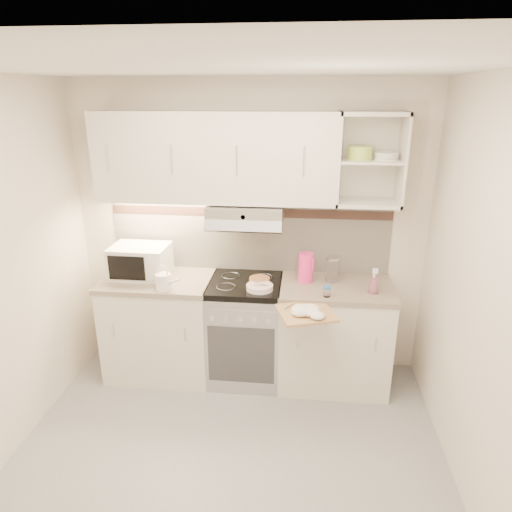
{
  "coord_description": "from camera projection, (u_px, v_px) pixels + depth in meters",
  "views": [
    {
      "loc": [
        0.46,
        -2.36,
        2.37
      ],
      "look_at": [
        0.11,
        0.95,
        1.19
      ],
      "focal_mm": 32.0,
      "sensor_mm": 36.0,
      "label": 1
    }
  ],
  "objects": [
    {
      "name": "ground",
      "position": [
        225.0,
        469.0,
        3.05
      ],
      "size": [
        3.0,
        3.0,
        0.0
      ],
      "primitive_type": "plane",
      "color": "#97979A",
      "rests_on": "ground"
    },
    {
      "name": "room_shell",
      "position": [
        230.0,
        220.0,
        2.85
      ],
      "size": [
        3.04,
        2.84,
        2.52
      ],
      "color": "silver",
      "rests_on": "ground"
    },
    {
      "name": "base_cabinet_left",
      "position": [
        161.0,
        328.0,
        4.01
      ],
      "size": [
        0.9,
        0.6,
        0.86
      ],
      "primitive_type": "cube",
      "color": "silver",
      "rests_on": "ground"
    },
    {
      "name": "worktop_left",
      "position": [
        158.0,
        280.0,
        3.86
      ],
      "size": [
        0.92,
        0.62,
        0.04
      ],
      "primitive_type": "cube",
      "color": "gray",
      "rests_on": "base_cabinet_left"
    },
    {
      "name": "base_cabinet_right",
      "position": [
        333.0,
        337.0,
        3.86
      ],
      "size": [
        0.9,
        0.6,
        0.86
      ],
      "primitive_type": "cube",
      "color": "silver",
      "rests_on": "ground"
    },
    {
      "name": "worktop_right",
      "position": [
        336.0,
        288.0,
        3.71
      ],
      "size": [
        0.92,
        0.62,
        0.04
      ],
      "primitive_type": "cube",
      "color": "gray",
      "rests_on": "base_cabinet_right"
    },
    {
      "name": "electric_range",
      "position": [
        246.0,
        330.0,
        3.93
      ],
      "size": [
        0.6,
        0.6,
        0.9
      ],
      "color": "#B7B7BC",
      "rests_on": "ground"
    },
    {
      "name": "microwave",
      "position": [
        140.0,
        261.0,
        3.86
      ],
      "size": [
        0.48,
        0.36,
        0.27
      ],
      "rotation": [
        0.0,
        0.0,
        -0.02
      ],
      "color": "white",
      "rests_on": "worktop_left"
    },
    {
      "name": "watering_can",
      "position": [
        164.0,
        281.0,
        3.61
      ],
      "size": [
        0.23,
        0.14,
        0.2
      ],
      "rotation": [
        0.0,
        0.0,
        -0.37
      ],
      "color": "white",
      "rests_on": "worktop_left"
    },
    {
      "name": "plate_stack",
      "position": [
        260.0,
        287.0,
        3.63
      ],
      "size": [
        0.21,
        0.21,
        0.05
      ],
      "rotation": [
        0.0,
        0.0,
        -0.42
      ],
      "color": "white",
      "rests_on": "electric_range"
    },
    {
      "name": "bread_loaf",
      "position": [
        259.0,
        280.0,
        3.76
      ],
      "size": [
        0.17,
        0.17,
        0.04
      ],
      "primitive_type": "cylinder",
      "color": "#AE734A",
      "rests_on": "electric_range"
    },
    {
      "name": "pink_pitcher",
      "position": [
        306.0,
        268.0,
        3.75
      ],
      "size": [
        0.13,
        0.12,
        0.24
      ],
      "rotation": [
        0.0,
        0.0,
        -0.25
      ],
      "color": "#FF3085",
      "rests_on": "worktop_right"
    },
    {
      "name": "glass_jar",
      "position": [
        333.0,
        269.0,
        3.76
      ],
      "size": [
        0.11,
        0.11,
        0.22
      ],
      "rotation": [
        0.0,
        0.0,
        0.02
      ],
      "color": "silver",
      "rests_on": "worktop_right"
    },
    {
      "name": "spice_jar",
      "position": [
        327.0,
        291.0,
        3.49
      ],
      "size": [
        0.06,
        0.06,
        0.08
      ],
      "rotation": [
        0.0,
        0.0,
        -0.21
      ],
      "color": "silver",
      "rests_on": "worktop_right"
    },
    {
      "name": "spray_bottle",
      "position": [
        374.0,
        283.0,
        3.54
      ],
      "size": [
        0.08,
        0.08,
        0.22
      ],
      "rotation": [
        0.0,
        0.0,
        -0.13
      ],
      "color": "pink",
      "rests_on": "worktop_right"
    },
    {
      "name": "cutting_board",
      "position": [
        306.0,
        313.0,
        3.31
      ],
      "size": [
        0.47,
        0.45,
        0.02
      ],
      "primitive_type": "cube",
      "rotation": [
        0.0,
        0.0,
        0.32
      ],
      "color": "tan",
      "rests_on": "base_cabinet_right"
    },
    {
      "name": "dish_towel",
      "position": [
        309.0,
        310.0,
        3.25
      ],
      "size": [
        0.31,
        0.28,
        0.07
      ],
      "primitive_type": null,
      "rotation": [
        0.0,
        0.0,
        0.27
      ],
      "color": "white",
      "rests_on": "cutting_board"
    }
  ]
}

